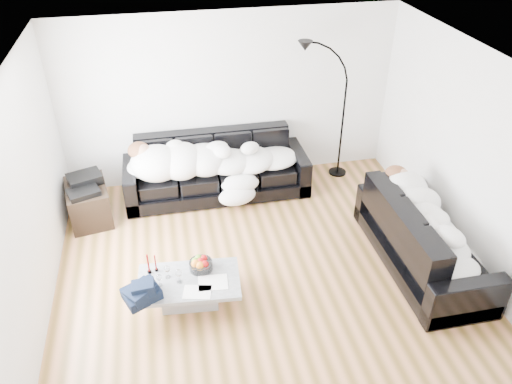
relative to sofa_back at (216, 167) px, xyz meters
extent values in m
plane|color=brown|center=(0.30, -1.75, -0.44)|extent=(5.00, 5.00, 0.00)
cube|color=silver|center=(0.30, 0.50, 0.86)|extent=(5.00, 0.02, 2.60)
cube|color=silver|center=(-2.20, -1.75, 0.86)|extent=(0.02, 4.50, 2.60)
cube|color=silver|center=(2.80, -1.75, 0.86)|extent=(0.02, 4.50, 2.60)
plane|color=white|center=(0.30, -1.75, 2.16)|extent=(5.00, 5.00, 0.00)
cube|color=black|center=(0.00, 0.00, 0.00)|extent=(2.72, 0.94, 0.89)
cube|color=black|center=(2.27, -2.13, -0.01)|extent=(0.92, 2.15, 0.87)
ellipsoid|color=#094445|center=(2.21, -1.46, 0.28)|extent=(0.42, 0.38, 0.20)
cube|color=#939699|center=(-0.63, -2.22, -0.28)|extent=(1.20, 0.77, 0.33)
cylinder|color=white|center=(-0.47, -2.06, -0.03)|extent=(0.30, 0.30, 0.17)
cylinder|color=white|center=(-0.85, -2.13, -0.03)|extent=(0.09, 0.09, 0.17)
cylinder|color=white|center=(-0.94, -2.24, -0.04)|extent=(0.07, 0.07, 0.15)
cylinder|color=white|center=(-0.73, -2.23, -0.02)|extent=(0.08, 0.08, 0.18)
cylinder|color=maroon|center=(-1.05, -2.01, 0.02)|extent=(0.06, 0.06, 0.26)
cylinder|color=maroon|center=(-0.97, -1.99, 0.00)|extent=(0.04, 0.04, 0.22)
cube|color=silver|center=(-0.36, -2.32, -0.10)|extent=(0.35, 0.28, 0.01)
cube|color=silver|center=(-0.55, -2.43, -0.10)|extent=(0.34, 0.28, 0.01)
cube|color=black|center=(-1.86, -0.31, -0.18)|extent=(0.66, 0.86, 0.54)
cube|color=black|center=(-1.86, -0.31, 0.16)|extent=(0.53, 0.47, 0.13)
camera|label=1|loc=(-0.72, -6.41, 3.80)|focal=35.00mm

